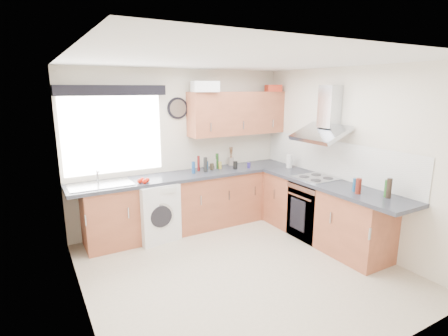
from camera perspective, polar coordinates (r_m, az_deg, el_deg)
ground_plane at (r=4.55m, az=2.69°, el=-16.14°), size 3.60×3.60×0.00m
ceiling at (r=3.99m, az=3.08°, el=17.08°), size 3.60×3.60×0.02m
wall_back at (r=5.66m, az=-7.00°, el=3.07°), size 3.60×0.02×2.50m
wall_front at (r=2.82m, az=23.19°, el=-8.09°), size 3.60×0.02×2.50m
wall_left at (r=3.50m, az=-22.88°, el=-4.05°), size 0.02×3.60×2.50m
wall_right at (r=5.27m, az=19.62°, el=1.67°), size 0.02×3.60×2.50m
window at (r=5.29m, az=-17.61°, el=5.17°), size 1.40×0.02×1.10m
window_blind at (r=5.17m, az=-17.87°, el=11.99°), size 1.50×0.18×0.14m
splashback at (r=5.47m, az=17.13°, el=1.49°), size 0.01×3.00×0.54m
base_cab_back at (r=5.56m, az=-6.55°, el=-5.81°), size 3.00×0.58×0.86m
base_cab_corner at (r=6.32m, az=6.94°, el=-3.51°), size 0.60×0.60×0.86m
base_cab_right at (r=5.37m, az=15.70°, el=-6.95°), size 0.58×2.10×0.86m
worktop_back at (r=5.47m, az=-5.67°, el=-1.16°), size 3.60×0.62×0.05m
worktop_right at (r=5.13m, az=17.11°, el=-2.64°), size 0.62×2.42×0.05m
sink at (r=5.07m, az=-19.52°, el=-2.21°), size 0.84×0.46×0.10m
oven at (r=5.46m, az=14.50°, el=-6.58°), size 0.56×0.58×0.85m
hob_plate at (r=5.32m, az=14.80°, el=-1.58°), size 0.52×0.52×0.01m
extractor_hood at (r=5.25m, az=16.12°, el=7.62°), size 0.52×0.78×0.66m
upper_cabinets at (r=5.87m, az=2.20°, el=8.92°), size 1.70×0.35×0.70m
washing_machine at (r=5.33m, az=-11.32°, el=-6.81°), size 0.66×0.64×0.87m
wall_clock at (r=5.53m, az=-7.50°, el=9.64°), size 0.33×0.04×0.33m
casserole at (r=5.45m, az=-3.13°, el=13.13°), size 0.44×0.35×0.16m
storage_box at (r=6.14m, az=8.05°, el=12.77°), size 0.29×0.27×0.11m
utensil_pot at (r=6.01m, az=1.16°, el=1.08°), size 0.10×0.10×0.13m
kitchen_roll at (r=5.91m, az=10.62°, el=1.07°), size 0.11×0.11×0.21m
tomato_cluster at (r=5.03m, az=-13.02°, el=-2.00°), size 0.18×0.18×0.07m
jar_0 at (r=5.59m, az=-4.18°, el=0.74°), size 0.04×0.04×0.25m
jar_1 at (r=5.74m, az=-0.64°, el=0.44°), size 0.05×0.05×0.12m
jar_2 at (r=5.75m, az=-1.37°, el=0.72°), size 0.04×0.04×0.17m
jar_3 at (r=5.73m, az=1.86°, el=0.47°), size 0.07×0.07×0.13m
jar_4 at (r=5.76m, az=-2.91°, el=0.51°), size 0.06×0.06×0.12m
jar_5 at (r=5.52m, az=-3.06°, el=0.55°), size 0.06×0.06×0.24m
jar_6 at (r=5.75m, az=-1.14°, el=1.15°), size 0.05×0.05×0.25m
jar_7 at (r=5.45m, az=-5.01°, el=0.08°), size 0.05×0.05×0.18m
jar_8 at (r=5.82m, az=4.07°, el=0.45°), size 0.06×0.06×0.09m
jar_9 at (r=5.68m, az=-1.99°, el=0.22°), size 0.06×0.06×0.10m
bottle_0 at (r=4.68m, az=25.01°, el=-3.07°), size 0.05×0.05×0.22m
bottle_1 at (r=4.66m, az=25.35°, el=-3.00°), size 0.06×0.06×0.24m
bottle_2 at (r=4.80m, az=20.57°, el=-2.59°), size 0.05×0.05×0.17m
bottle_3 at (r=4.69m, az=21.10°, el=-2.78°), size 0.07×0.07×0.20m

